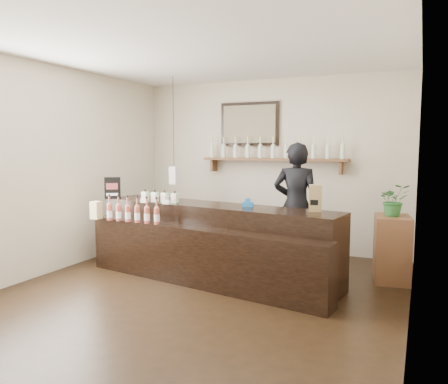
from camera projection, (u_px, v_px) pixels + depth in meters
ground at (200, 293)px, 5.11m from camera, size 5.00×5.00×0.00m
room_shell at (199, 147)px, 4.93m from camera, size 5.00×5.00×5.00m
back_wall_decor at (258, 143)px, 7.14m from camera, size 2.66×0.96×1.69m
counter at (210, 244)px, 5.65m from camera, size 3.46×1.42×1.11m
promo_sign at (113, 188)px, 6.29m from camera, size 0.20×0.14×0.32m
paper_bag at (315, 198)px, 5.08m from camera, size 0.17×0.14×0.31m
tape_dispenser at (248, 203)px, 5.49m from camera, size 0.14×0.07×0.11m
side_cabinet at (392, 249)px, 5.54m from camera, size 0.50×0.63×0.84m
potted_plant at (394, 200)px, 5.48m from camera, size 0.46×0.43×0.41m
shopkeeper at (296, 197)px, 6.12m from camera, size 0.77×0.55×2.00m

